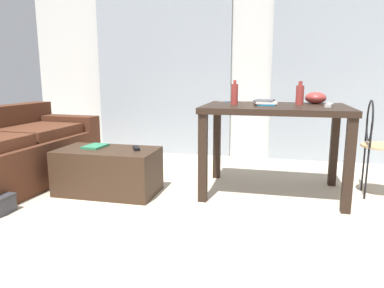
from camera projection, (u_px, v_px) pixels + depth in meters
The scene contains 15 objects.
ground_plane at pixel (230, 210), 2.79m from camera, with size 7.49×7.49×0.00m, color beige.
wall_back at pixel (252, 62), 4.43m from camera, with size 6.00×0.10×2.42m, color silver.
curtains at pixel (251, 70), 4.37m from camera, with size 4.10×0.03×2.21m.
couch at pixel (5, 155), 3.32m from camera, with size 0.94×1.94×0.74m.
coffee_table at pixel (108, 171), 3.17m from camera, with size 0.88×0.48×0.40m.
craft_table at pixel (275, 118), 3.08m from camera, with size 1.22×0.82×0.79m.
wire_chair at pixel (377, 137), 3.03m from camera, with size 0.36×0.37×0.84m.
bottle_near at pixel (300, 94), 3.11m from camera, with size 0.07×0.07×0.20m.
bottle_far at pixel (235, 94), 3.11m from camera, with size 0.06×0.06×0.21m.
bowl at pixel (316, 98), 3.22m from camera, with size 0.19×0.19×0.11m, color #9E3833.
book_stack at pixel (265, 102), 3.10m from camera, with size 0.22×0.29×0.04m.
tv_remote_on_table at pixel (329, 105), 2.91m from camera, with size 0.05×0.17×0.03m, color #B7B7B2.
scissors at pixel (225, 102), 3.43m from camera, with size 0.10×0.09×0.00m.
tv_remote_primary at pixel (136, 148), 3.11m from camera, with size 0.05×0.14×0.02m, color black.
magazine at pixel (95, 146), 3.21m from camera, with size 0.16×0.22×0.02m, color #2D7F56.
Camera 1 is at (0.31, -1.48, 1.04)m, focal length 33.07 mm.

